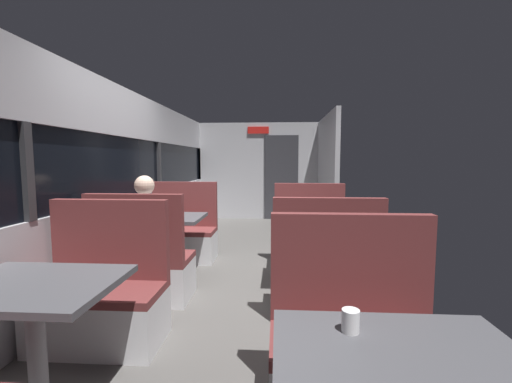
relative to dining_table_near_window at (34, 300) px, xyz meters
name	(u,v)px	position (x,y,z in m)	size (l,w,h in m)	color
ground_plane	(238,281)	(0.89, 2.09, -0.65)	(3.30, 9.20, 0.02)	#514F4C
carriage_window_panel_left	(115,186)	(-0.56, 2.09, 0.47)	(0.09, 8.48, 2.30)	#B2B2B7
carriage_end_bulkhead	(261,172)	(0.95, 6.28, 0.50)	(2.90, 0.11, 2.30)	#B2B2B7
carriage_aisle_panel_right	(327,173)	(2.34, 5.09, 0.51)	(0.08, 2.40, 2.30)	#B2B2B7
dining_table_near_window	(34,300)	(0.00, 0.00, 0.00)	(0.90, 0.70, 0.74)	#9E9EA3
bench_near_window_facing_entry	(102,301)	(0.00, 0.70, -0.31)	(0.95, 0.50, 1.10)	silver
dining_table_mid_window	(165,224)	(0.00, 2.18, 0.00)	(0.90, 0.70, 0.74)	#9E9EA3
bench_mid_window_facing_end	(143,268)	(0.00, 1.48, -0.31)	(0.95, 0.50, 1.10)	silver
bench_mid_window_facing_entry	(182,237)	(0.00, 2.88, -0.31)	(0.95, 0.50, 1.10)	silver
bench_front_aisle_facing_entry	(355,355)	(1.79, 0.10, -0.31)	(0.95, 0.50, 1.10)	silver
dining_table_rear_aisle	(316,230)	(1.79, 1.98, 0.00)	(0.90, 0.70, 0.74)	#9E9EA3
bench_rear_aisle_facing_end	(325,279)	(1.79, 1.28, -0.31)	(0.95, 0.50, 1.10)	silver
bench_rear_aisle_facing_entry	(310,242)	(1.79, 2.68, -0.31)	(0.95, 0.50, 1.10)	silver
seated_passenger	(145,246)	(0.00, 1.56, -0.10)	(0.47, 0.55, 1.26)	#26262D
coffee_cup_primary	(351,321)	(1.64, -0.43, 0.15)	(0.07, 0.07, 0.09)	white
coffee_cup_secondary	(309,217)	(1.71, 2.00, 0.15)	(0.07, 0.07, 0.09)	white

